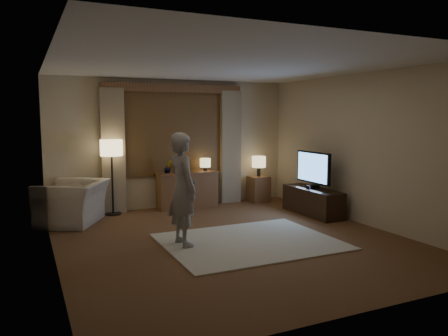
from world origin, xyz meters
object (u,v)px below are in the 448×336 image
armchair (73,203)px  side_table (259,189)px  sideboard (187,191)px  person (183,189)px  tv_stand (313,201)px

armchair → side_table: 3.92m
sideboard → person: (-0.97, -2.48, 0.48)m
sideboard → person: person is taller
sideboard → tv_stand: size_ratio=0.86×
sideboard → side_table: sideboard is taller
person → side_table: bearing=-52.2°
sideboard → side_table: size_ratio=2.14×
sideboard → armchair: bearing=-169.0°
side_table → person: person is taller
side_table → tv_stand: 1.57m
armchair → person: 2.46m
sideboard → side_table: 1.64m
sideboard → armchair: armchair is taller
side_table → person: bearing=-137.0°
tv_stand → person: person is taller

